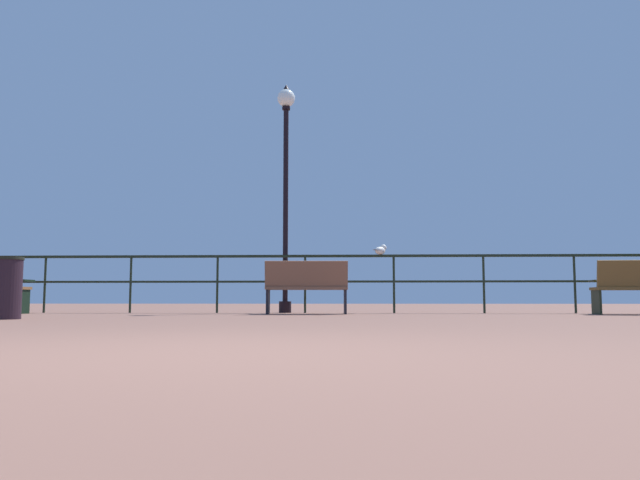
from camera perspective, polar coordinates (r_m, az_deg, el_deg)
ground_plane at (r=3.12m, az=-12.18°, el=-10.31°), size 60.00×60.00×0.00m
pier_railing at (r=11.80m, az=-1.38°, el=-2.84°), size 20.28×0.05×1.11m
bench_near_left at (r=10.91m, az=-1.26°, el=-4.14°), size 1.47×0.63×0.93m
bench_near_right at (r=12.00m, az=27.34°, el=-3.72°), size 1.48×0.76×0.93m
lamppost_center at (r=12.31m, az=-3.17°, el=6.93°), size 0.36×0.36×4.54m
seagull_on_rail at (r=11.83m, az=5.62°, el=-0.92°), size 0.29×0.38×0.20m
trash_bin at (r=9.25m, az=-26.97°, el=-3.95°), size 0.41×0.41×0.83m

